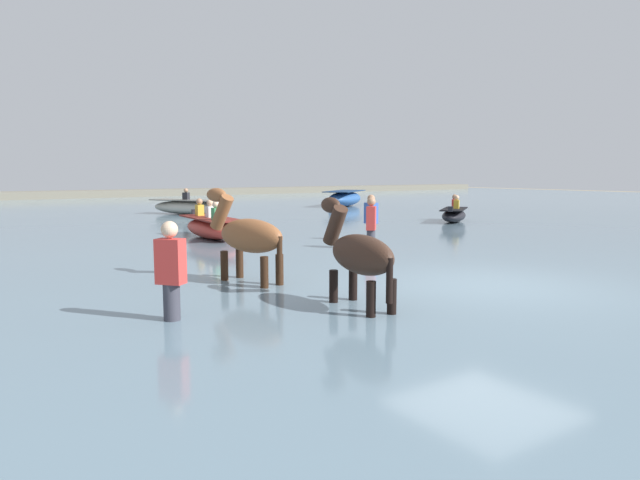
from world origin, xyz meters
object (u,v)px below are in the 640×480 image
Objects in this scene: horse_lead_chestnut at (248,238)px; horse_trailing_dark_bay at (359,257)px; boat_far_inshore at (211,227)px; boat_mid_channel at (454,215)px; boat_near_starboard at (345,198)px; person_onlooker_right at (371,224)px; person_wading_close at (371,230)px; boat_near_port at (187,207)px; person_onlooker_left at (171,285)px.

horse_lead_chestnut is 1.05× the size of horse_trailing_dark_bay.
boat_far_inshore is 1.21× the size of boat_mid_channel.
boat_near_starboard is 15.23m from person_onlooker_right.
person_wading_close is at bearing -124.79° from boat_near_starboard.
person_onlooker_left is at bearing -111.92° from boat_near_port.
person_onlooker_right is at bearing 50.63° from person_wading_close.
boat_far_inshore is at bearing 63.38° from person_onlooker_left.
horse_lead_chestnut is 1.19× the size of person_onlooker_right.
horse_lead_chestnut is 1.19× the size of person_onlooker_left.
boat_mid_channel is (-2.52, -9.89, -0.14)m from boat_near_starboard.
boat_far_inshore is (-11.80, -9.73, -0.10)m from boat_near_starboard.
boat_far_inshore reaches higher than boat_near_starboard.
boat_mid_channel is 0.70× the size of boat_near_port.
horse_trailing_dark_bay is 0.77× the size of boat_mid_channel.
horse_trailing_dark_bay is 13.69m from boat_mid_channel.
boat_mid_channel is 1.48× the size of person_wading_close.
horse_trailing_dark_bay is 7.40m from person_onlooker_right.
boat_far_inshore is at bearing 179.02° from boat_mid_channel.
horse_lead_chestnut reaches higher than person_onlooker_right.
horse_trailing_dark_bay is at bearing -126.39° from boat_near_starboard.
boat_near_starboard is at bearing 75.70° from boat_mid_channel.
boat_mid_channel is 1.48× the size of person_onlooker_right.
person_onlooker_right is (3.21, -2.85, 0.13)m from boat_far_inshore.
horse_trailing_dark_bay reaches higher than person_onlooker_left.
person_onlooker_left reaches higher than boat_near_starboard.
person_onlooker_right is (5.23, 3.25, -0.28)m from horse_lead_chestnut.
boat_near_port reaches higher than boat_far_inshore.
horse_trailing_dark_bay is 17.75m from boat_near_port.
person_wading_close is at bearing 48.91° from horse_trailing_dark_bay.
boat_far_inshore is 9.16m from boat_near_port.
horse_trailing_dark_bay is 1.14× the size of person_onlooker_right.
boat_far_inshore is (2.02, 6.10, -0.41)m from horse_lead_chestnut.
boat_mid_channel is (11.29, 5.95, -0.45)m from horse_lead_chestnut.
boat_mid_channel is at bearing 27.77° from horse_lead_chestnut.
person_wading_close is at bearing 30.84° from person_onlooker_left.
person_wading_close is (2.16, -4.13, 0.13)m from boat_far_inshore.
person_onlooker_right reaches higher than boat_far_inshore.
person_onlooker_right is at bearing -156.05° from boat_mid_channel.
horse_trailing_dark_bay reaches higher than boat_near_starboard.
boat_mid_channel is at bearing 37.33° from horse_trailing_dark_bay.
boat_far_inshore is 1.80× the size of person_wading_close.
boat_mid_channel is at bearing -53.76° from boat_near_port.
boat_near_starboard is 2.36× the size of person_wading_close.
horse_lead_chestnut is at bearing -152.23° from boat_mid_channel.
horse_lead_chestnut reaches higher than boat_far_inshore.
horse_lead_chestnut is 2.39m from horse_trailing_dark_bay.
person_wading_close reaches higher than boat_mid_channel.
person_onlooker_left is (-15.68, -17.47, 0.03)m from boat_near_starboard.
horse_trailing_dark_bay is at bearing -130.70° from person_onlooker_right.
boat_mid_channel is 1.48× the size of person_onlooker_left.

